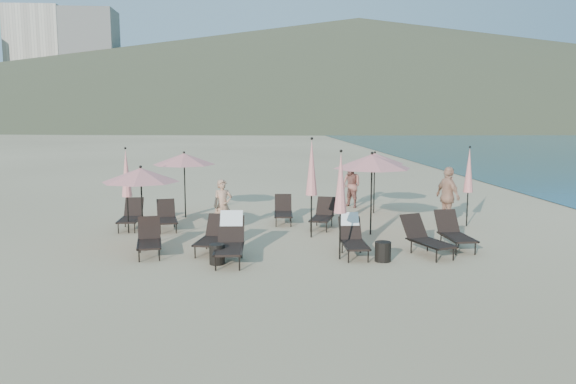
{
  "coord_description": "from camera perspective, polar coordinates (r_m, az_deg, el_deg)",
  "views": [
    {
      "loc": [
        -1.97,
        -13.49,
        3.51
      ],
      "look_at": [
        -0.72,
        3.5,
        1.1
      ],
      "focal_mm": 35.0,
      "sensor_mm": 36.0,
      "label": 1
    }
  ],
  "objects": [
    {
      "name": "umbrella_open_2",
      "position": [
        19.02,
        -10.51,
        3.32
      ],
      "size": [
        2.09,
        2.09,
        2.24
      ],
      "color": "black",
      "rests_on": "ground"
    },
    {
      "name": "lounger_3",
      "position": [
        14.1,
        6.58,
        -4.49
      ],
      "size": [
        0.59,
        1.56,
        0.97
      ],
      "rotation": [
        0.0,
        0.0,
        -0.01
      ],
      "color": "black",
      "rests_on": "ground"
    },
    {
      "name": "beachgoer_c",
      "position": [
        18.11,
        15.94,
        -0.45
      ],
      "size": [
        0.73,
        1.17,
        1.86
      ],
      "primitive_type": "imported",
      "rotation": [
        0.0,
        0.0,
        1.85
      ],
      "color": "tan",
      "rests_on": "ground"
    },
    {
      "name": "umbrella_closed_2",
      "position": [
        16.93,
        -16.1,
        1.81
      ],
      "size": [
        0.3,
        0.3,
        2.53
      ],
      "color": "black",
      "rests_on": "ground"
    },
    {
      "name": "umbrella_closed_1",
      "position": [
        18.15,
        17.9,
        2.08
      ],
      "size": [
        0.29,
        0.29,
        2.51
      ],
      "color": "black",
      "rests_on": "ground"
    },
    {
      "name": "beachgoer_a",
      "position": [
        16.69,
        -6.64,
        -1.4
      ],
      "size": [
        0.65,
        0.51,
        1.57
      ],
      "primitive_type": "imported",
      "rotation": [
        0.0,
        0.0,
        0.26
      ],
      "color": "tan",
      "rests_on": "ground"
    },
    {
      "name": "side_table_1",
      "position": [
        13.61,
        9.61,
        -5.99
      ],
      "size": [
        0.39,
        0.39,
        0.47
      ],
      "primitive_type": "cylinder",
      "color": "black",
      "rests_on": "ground"
    },
    {
      "name": "lounger_8",
      "position": [
        18.03,
        -0.49,
        -1.89
      ],
      "size": [
        0.64,
        1.5,
        0.85
      ],
      "rotation": [
        0.0,
        0.0,
        -0.06
      ],
      "color": "black",
      "rests_on": "ground"
    },
    {
      "name": "hotel_skyline",
      "position": [
        299.81,
        -22.45,
        11.42
      ],
      "size": [
        109.0,
        82.0,
        55.0
      ],
      "color": "beige",
      "rests_on": "ground"
    },
    {
      "name": "side_table_0",
      "position": [
        13.28,
        -7.22,
        -6.29
      ],
      "size": [
        0.36,
        0.36,
        0.47
      ],
      "primitive_type": "cylinder",
      "color": "black",
      "rests_on": "ground"
    },
    {
      "name": "umbrella_open_1",
      "position": [
        16.22,
        8.53,
        3.09
      ],
      "size": [
        2.24,
        2.24,
        2.41
      ],
      "color": "black",
      "rests_on": "ground"
    },
    {
      "name": "umbrella_closed_0",
      "position": [
        13.37,
        5.37,
        0.87
      ],
      "size": [
        0.31,
        0.31,
        2.66
      ],
      "color": "black",
      "rests_on": "ground"
    },
    {
      "name": "umbrella_open_0",
      "position": [
        15.07,
        -14.73,
        1.69
      ],
      "size": [
        2.01,
        2.01,
        2.16
      ],
      "color": "black",
      "rests_on": "ground"
    },
    {
      "name": "lounger_1",
      "position": [
        13.52,
        -5.91,
        -4.75
      ],
      "size": [
        0.72,
        1.79,
        1.1
      ],
      "rotation": [
        0.0,
        0.0,
        -0.04
      ],
      "color": "black",
      "rests_on": "ground"
    },
    {
      "name": "lounger_7",
      "position": [
        17.43,
        -12.21,
        -2.43
      ],
      "size": [
        0.82,
        1.54,
        0.84
      ],
      "rotation": [
        0.0,
        0.0,
        0.19
      ],
      "color": "black",
      "rests_on": "ground"
    },
    {
      "name": "umbrella_open_3",
      "position": [
        19.76,
        8.81,
        3.38
      ],
      "size": [
        2.03,
        2.03,
        2.19
      ],
      "color": "black",
      "rests_on": "ground"
    },
    {
      "name": "ground",
      "position": [
        14.08,
        4.01,
        -6.41
      ],
      "size": [
        800.0,
        800.0,
        0.0
      ],
      "primitive_type": "plane",
      "color": "#D6BA8C",
      "rests_on": "ground"
    },
    {
      "name": "lounger_9",
      "position": [
        17.31,
        3.57,
        -2.29
      ],
      "size": [
        1.02,
        1.62,
        0.87
      ],
      "rotation": [
        0.0,
        0.0,
        -0.31
      ],
      "color": "black",
      "rests_on": "ground"
    },
    {
      "name": "volcanic_headland",
      "position": [
        325.32,
        9.05,
        12.02
      ],
      "size": [
        690.0,
        690.0,
        55.0
      ],
      "color": "brown",
      "rests_on": "ground"
    },
    {
      "name": "umbrella_closed_3",
      "position": [
        15.69,
        2.41,
        2.44
      ],
      "size": [
        0.33,
        0.33,
        2.84
      ],
      "color": "black",
      "rests_on": "ground"
    },
    {
      "name": "beachgoer_b",
      "position": [
        21.0,
        6.43,
        0.68
      ],
      "size": [
        0.99,
        1.03,
        1.67
      ],
      "primitive_type": "imported",
      "rotation": [
        0.0,
        0.0,
        -0.94
      ],
      "color": "#995D4F",
      "rests_on": "ground"
    },
    {
      "name": "lounger_4",
      "position": [
        14.43,
        13.82,
        -4.51
      ],
      "size": [
        1.1,
        1.71,
        0.92
      ],
      "rotation": [
        0.0,
        0.0,
        0.34
      ],
      "color": "black",
      "rests_on": "ground"
    },
    {
      "name": "lounger_6",
      "position": [
        17.79,
        -15.66,
        -2.3
      ],
      "size": [
        0.58,
        1.51,
        0.87
      ],
      "rotation": [
        0.0,
        0.0,
        -0.0
      ],
      "color": "black",
      "rests_on": "ground"
    },
    {
      "name": "lounger_5",
      "position": [
        15.29,
        16.51,
        -3.92
      ],
      "size": [
        0.66,
        1.61,
        0.91
      ],
      "rotation": [
        0.0,
        0.0,
        0.04
      ],
      "color": "black",
      "rests_on": "ground"
    },
    {
      "name": "lounger_2",
      "position": [
        14.43,
        -7.67,
        -4.44
      ],
      "size": [
        0.9,
        1.61,
        0.87
      ],
      "rotation": [
        0.0,
        0.0,
        -0.23
      ],
      "color": "black",
      "rests_on": "ground"
    },
    {
      "name": "lounger_0",
      "position": [
        14.44,
        -13.92,
        -4.62
      ],
      "size": [
        0.79,
        1.56,
        0.86
      ],
      "rotation": [
        0.0,
        0.0,
        0.16
      ],
      "color": "black",
      "rests_on": "ground"
    }
  ]
}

